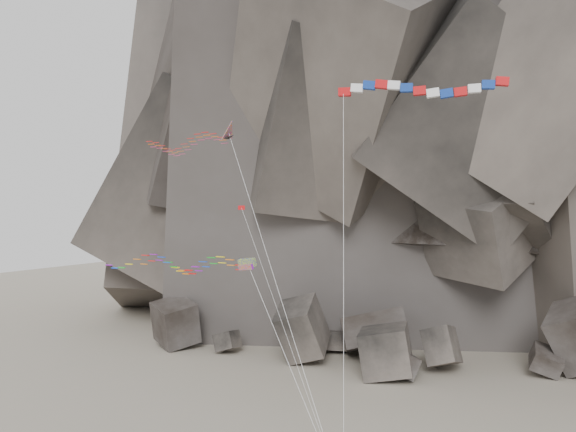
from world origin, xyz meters
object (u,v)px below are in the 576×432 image
at_px(delta_kite, 182,143).
at_px(parafoil_kite, 169,263).
at_px(pennant_kite, 262,268).
at_px(banner_kite, 420,90).

distance_m(delta_kite, parafoil_kite, 10.90).
bearing_deg(pennant_kite, banner_kite, -14.14).
bearing_deg(banner_kite, delta_kite, 164.09).
xyz_separation_m(delta_kite, parafoil_kite, (2.71, -5.26, -9.16)).
relative_size(delta_kite, pennant_kite, 1.38).
xyz_separation_m(banner_kite, parafoil_kite, (-16.96, -5.09, -11.84)).
distance_m(banner_kite, parafoil_kite, 21.30).
height_order(delta_kite, banner_kite, banner_kite).
height_order(banner_kite, pennant_kite, banner_kite).
xyz_separation_m(banner_kite, pennant_kite, (-10.67, -2.47, -12.18)).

